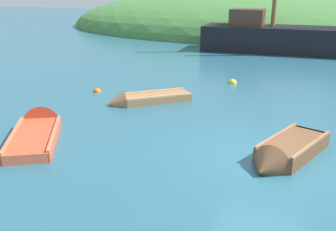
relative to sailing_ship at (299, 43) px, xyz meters
name	(u,v)px	position (x,y,z in m)	size (l,w,h in m)	color
ground_plane	(265,157)	(-0.25, -17.77, -0.63)	(120.00, 120.00, 0.00)	#285B70
shore_hill	(276,29)	(-2.72, 15.19, -0.63)	(44.87, 27.99, 8.54)	#477F3D
sailing_ship	(299,43)	(0.00, 0.00, 0.00)	(15.74, 3.43, 11.18)	black
rowboat_outer_right	(38,132)	(-6.90, -18.39, -0.55)	(2.75, 3.69, 1.15)	#C64C2D
rowboat_center	(144,101)	(-5.18, -14.24, -0.55)	(3.08, 2.75, 0.89)	#9E7047
rowboat_far	(285,154)	(0.24, -17.73, -0.49)	(2.08, 3.18, 0.99)	brown
buoy_yellow	(233,83)	(-2.56, -9.98, -0.63)	(0.38, 0.38, 0.38)	yellow
buoy_orange	(97,92)	(-7.69, -13.40, -0.63)	(0.32, 0.32, 0.32)	orange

